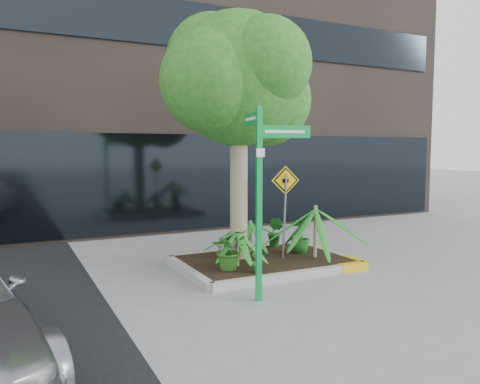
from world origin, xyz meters
name	(u,v)px	position (x,y,z in m)	size (l,w,h in m)	color
ground	(263,271)	(0.00, 0.00, 0.00)	(80.00, 80.00, 0.00)	gray
planter	(266,261)	(0.23, 0.27, 0.10)	(3.35, 2.36, 0.15)	#9E9E99
tree	(238,80)	(-0.21, 0.62, 3.63)	(3.31, 2.94, 4.97)	tan
palm_front	(316,209)	(1.18, -0.03, 1.12)	(1.16, 1.16, 1.29)	tan
palm_left	(237,231)	(-0.54, 0.00, 0.80)	(0.78, 0.78, 0.87)	tan
palm_back	(250,223)	(0.24, 0.96, 0.76)	(0.74, 0.74, 0.82)	tan
shrub_a	(229,249)	(-0.78, -0.15, 0.51)	(0.65, 0.65, 0.73)	#2C631C
shrub_b	(300,236)	(1.14, 0.44, 0.50)	(0.39, 0.39, 0.70)	#1F661E
shrub_c	(257,254)	(-0.43, -0.55, 0.47)	(0.34, 0.34, 0.64)	#297022
shrub_d	(276,232)	(0.97, 1.15, 0.48)	(0.36, 0.36, 0.66)	#185519
street_sign_post	(262,182)	(-0.85, -1.46, 1.81)	(0.85, 0.97, 2.92)	#0D923B
cattle_sign	(285,196)	(0.53, 0.08, 1.39)	(0.55, 0.20, 1.83)	slate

